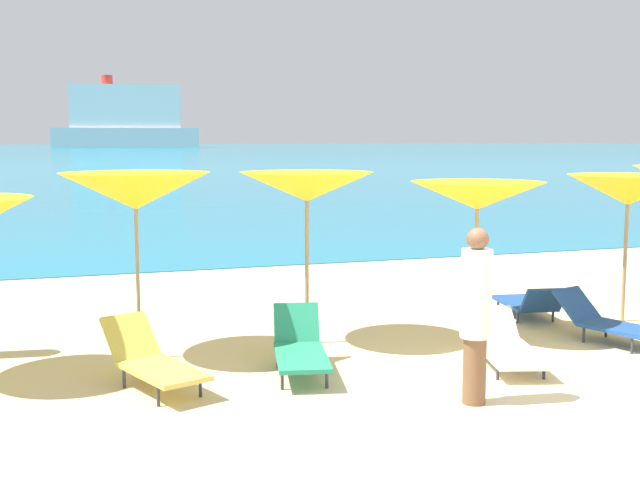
# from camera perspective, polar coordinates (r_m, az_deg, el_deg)

# --- Properties ---
(ground_plane) EXTENTS (50.00, 100.00, 0.30)m
(ground_plane) POSITION_cam_1_polar(r_m,az_deg,el_deg) (17.24, -3.30, -2.30)
(ground_plane) COLOR beige
(ocean_water) EXTENTS (650.00, 440.00, 0.02)m
(ocean_water) POSITION_cam_1_polar(r_m,az_deg,el_deg) (236.29, -17.72, 6.15)
(ocean_water) COLOR teal
(ocean_water) RESTS_ON ground_plane
(umbrella_3) EXTENTS (1.96, 1.96, 2.28)m
(umbrella_3) POSITION_cam_1_polar(r_m,az_deg,el_deg) (9.91, -12.92, 3.38)
(umbrella_3) COLOR #9E7F59
(umbrella_3) RESTS_ON ground_plane
(umbrella_4) EXTENTS (1.87, 1.87, 2.25)m
(umbrella_4) POSITION_cam_1_polar(r_m,az_deg,el_deg) (10.39, -0.95, 3.76)
(umbrella_4) COLOR #9E7F59
(umbrella_4) RESTS_ON ground_plane
(umbrella_5) EXTENTS (1.94, 1.94, 2.12)m
(umbrella_5) POSITION_cam_1_polar(r_m,az_deg,el_deg) (10.86, 11.07, 3.07)
(umbrella_5) COLOR #9E7F59
(umbrella_5) RESTS_ON ground_plane
(umbrella_6) EXTENTS (1.77, 1.77, 2.16)m
(umbrella_6) POSITION_cam_1_polar(r_m,az_deg,el_deg) (12.53, 20.95, 3.30)
(umbrella_6) COLOR #9E7F59
(umbrella_6) RESTS_ON ground_plane
(lounge_chair_0) EXTENTS (0.85, 1.53, 0.71)m
(lounge_chair_0) POSITION_cam_1_polar(r_m,az_deg,el_deg) (9.29, -1.42, -7.61)
(lounge_chair_0) COLOR #268C66
(lounge_chair_0) RESTS_ON ground_plane
(lounge_chair_6) EXTENTS (0.98, 1.54, 0.64)m
(lounge_chair_6) POSITION_cam_1_polar(r_m,az_deg,el_deg) (11.34, 19.58, -5.38)
(lounge_chair_6) COLOR #1E478C
(lounge_chair_6) RESTS_ON ground_plane
(lounge_chair_7) EXTENTS (0.87, 1.53, 0.58)m
(lounge_chair_7) POSITION_cam_1_polar(r_m,az_deg,el_deg) (12.47, 14.56, -4.29)
(lounge_chair_7) COLOR #1E478C
(lounge_chair_7) RESTS_ON ground_plane
(lounge_chair_9) EXTENTS (1.05, 1.83, 0.54)m
(lounge_chair_9) POSITION_cam_1_polar(r_m,az_deg,el_deg) (9.97, 12.94, -7.21)
(lounge_chair_9) COLOR white
(lounge_chair_9) RESTS_ON ground_plane
(lounge_chair_11) EXTENTS (1.05, 1.65, 0.69)m
(lounge_chair_11) POSITION_cam_1_polar(r_m,az_deg,el_deg) (8.97, -11.80, -8.28)
(lounge_chair_11) COLOR #D8BF4C
(lounge_chair_11) RESTS_ON ground_plane
(beachgoer_0) EXTENTS (0.32, 0.32, 1.80)m
(beachgoer_0) POSITION_cam_1_polar(r_m,az_deg,el_deg) (8.27, 10.96, -4.92)
(beachgoer_0) COLOR brown
(beachgoer_0) RESTS_ON ground_plane
(cruise_ship) EXTENTS (46.77, 17.68, 22.84)m
(cruise_ship) POSITION_cam_1_polar(r_m,az_deg,el_deg) (268.31, -13.53, 8.27)
(cruise_ship) COLOR silver
(cruise_ship) RESTS_ON ocean_water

